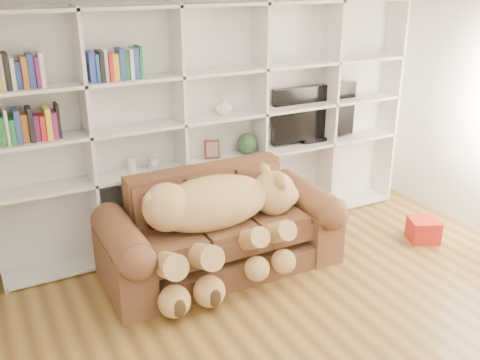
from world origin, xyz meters
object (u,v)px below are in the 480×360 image
sofa (220,234)px  gift_box (423,230)px  teddy_bear (218,216)px  tv (314,114)px

sofa → gift_box: size_ratio=7.46×
teddy_bear → sofa: bearing=65.0°
gift_box → tv: 1.71m
sofa → gift_box: (2.13, -0.50, -0.23)m
teddy_bear → gift_box: 2.32m
sofa → teddy_bear: (-0.10, -0.18, 0.29)m
gift_box → teddy_bear: bearing=171.9°
teddy_bear → gift_box: (2.23, -0.32, -0.52)m
teddy_bear → gift_box: bearing=-3.8°
sofa → gift_box: bearing=-13.3°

